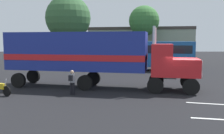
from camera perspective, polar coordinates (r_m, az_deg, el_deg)
ground_plane at (r=17.96m, az=15.46°, el=-5.51°), size 120.00×120.00×0.00m
semi_truck at (r=18.60m, az=-4.87°, el=2.94°), size 14.37×5.40×4.50m
person_bystander at (r=16.42m, az=-9.09°, el=-3.28°), size 0.38×0.48×1.63m
parked_bus at (r=29.80m, az=7.88°, el=3.26°), size 11.29×5.00×3.40m
tree_left at (r=36.28m, az=-9.96°, el=11.01°), size 6.36×6.36×9.86m
tree_center at (r=39.34m, az=7.42°, el=10.41°), size 4.69×4.69×8.87m
building_backdrop at (r=44.61m, az=6.75°, el=5.57°), size 18.75×9.61×5.77m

